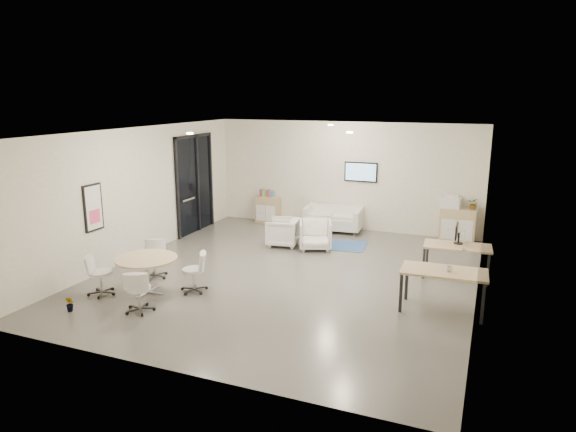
% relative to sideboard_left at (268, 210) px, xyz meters
% --- Properties ---
extents(room_shell, '(9.60, 10.60, 4.80)m').
position_rel_sideboard_left_xyz_m(room_shell, '(2.42, -4.28, 1.19)').
color(room_shell, '#595651').
rests_on(room_shell, ground).
extents(glass_door, '(0.09, 1.90, 2.85)m').
position_rel_sideboard_left_xyz_m(glass_door, '(-1.53, -1.77, 1.09)').
color(glass_door, black).
rests_on(glass_door, room_shell).
extents(artwork, '(0.05, 0.54, 1.04)m').
position_rel_sideboard_left_xyz_m(artwork, '(-1.55, -5.88, 1.13)').
color(artwork, black).
rests_on(artwork, room_shell).
extents(wall_tv, '(0.98, 0.06, 0.58)m').
position_rel_sideboard_left_xyz_m(wall_tv, '(2.92, 0.18, 1.34)').
color(wall_tv, black).
rests_on(wall_tv, room_shell).
extents(ceiling_spots, '(3.14, 4.14, 0.03)m').
position_rel_sideboard_left_xyz_m(ceiling_spots, '(2.22, -3.45, 2.77)').
color(ceiling_spots, '#FFEAC6').
rests_on(ceiling_spots, room_shell).
extents(sideboard_left, '(0.74, 0.38, 0.83)m').
position_rel_sideboard_left_xyz_m(sideboard_left, '(0.00, 0.00, 0.00)').
color(sideboard_left, tan).
rests_on(sideboard_left, room_shell).
extents(sideboard_right, '(0.94, 0.45, 0.94)m').
position_rel_sideboard_left_xyz_m(sideboard_right, '(5.74, -0.04, 0.06)').
color(sideboard_right, tan).
rests_on(sideboard_right, room_shell).
extents(books, '(0.43, 0.14, 0.22)m').
position_rel_sideboard_left_xyz_m(books, '(-0.04, 0.00, 0.53)').
color(books, red).
rests_on(books, sideboard_left).
extents(printer, '(0.55, 0.48, 0.36)m').
position_rel_sideboard_left_xyz_m(printer, '(5.53, -0.03, 0.69)').
color(printer, white).
rests_on(printer, sideboard_right).
extents(loveseat, '(1.74, 0.97, 0.63)m').
position_rel_sideboard_left_xyz_m(loveseat, '(2.23, -0.21, -0.07)').
color(loveseat, silver).
rests_on(loveseat, room_shell).
extents(blue_rug, '(1.68, 1.19, 0.01)m').
position_rel_sideboard_left_xyz_m(blue_rug, '(2.74, -1.62, -0.41)').
color(blue_rug, '#2E558E').
rests_on(blue_rug, room_shell).
extents(armchair_left, '(0.86, 0.90, 0.82)m').
position_rel_sideboard_left_xyz_m(armchair_left, '(1.43, -2.21, -0.00)').
color(armchair_left, silver).
rests_on(armchair_left, room_shell).
extents(armchair_right, '(1.03, 1.00, 0.84)m').
position_rel_sideboard_left_xyz_m(armchair_right, '(2.35, -2.19, 0.01)').
color(armchair_right, silver).
rests_on(armchair_right, room_shell).
extents(desk_rear, '(1.47, 0.80, 0.74)m').
position_rel_sideboard_left_xyz_m(desk_rear, '(5.94, -3.08, 0.25)').
color(desk_rear, tan).
rests_on(desk_rear, room_shell).
extents(desk_front, '(1.57, 0.84, 0.80)m').
position_rel_sideboard_left_xyz_m(desk_front, '(5.84, -5.07, 0.31)').
color(desk_front, tan).
rests_on(desk_front, room_shell).
extents(monitor, '(0.20, 0.50, 0.44)m').
position_rel_sideboard_left_xyz_m(monitor, '(5.90, -2.93, 0.57)').
color(monitor, black).
rests_on(monitor, desk_rear).
extents(round_table, '(1.23, 1.23, 0.75)m').
position_rel_sideboard_left_xyz_m(round_table, '(0.17, -6.37, 0.26)').
color(round_table, tan).
rests_on(round_table, room_shell).
extents(meeting_chairs, '(2.43, 2.43, 0.82)m').
position_rel_sideboard_left_xyz_m(meeting_chairs, '(0.17, -6.37, -0.00)').
color(meeting_chairs, white).
rests_on(meeting_chairs, room_shell).
extents(plant_cabinet, '(0.36, 0.38, 0.25)m').
position_rel_sideboard_left_xyz_m(plant_cabinet, '(6.12, -0.05, 0.65)').
color(plant_cabinet, '#3F7F3F').
rests_on(plant_cabinet, sideboard_right).
extents(plant_floor, '(0.25, 0.34, 0.13)m').
position_rel_sideboard_left_xyz_m(plant_floor, '(-0.60, -7.70, -0.34)').
color(plant_floor, '#3F7F3F').
rests_on(plant_floor, room_shell).
extents(cup, '(0.15, 0.14, 0.12)m').
position_rel_sideboard_left_xyz_m(cup, '(5.93, -5.09, 0.45)').
color(cup, white).
rests_on(cup, desk_front).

